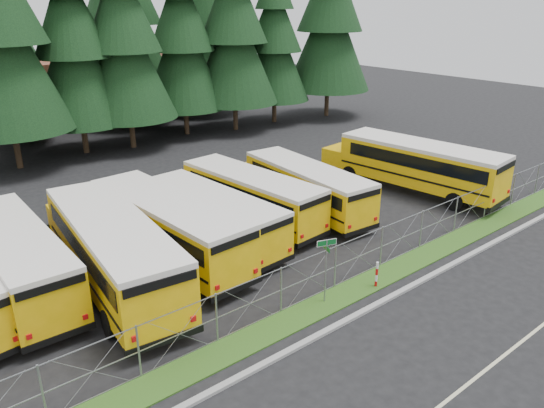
# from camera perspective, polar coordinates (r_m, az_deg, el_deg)

# --- Properties ---
(ground) EXTENTS (120.00, 120.00, 0.00)m
(ground) POSITION_cam_1_polar(r_m,az_deg,el_deg) (24.33, 6.65, -7.23)
(ground) COLOR black
(ground) RESTS_ON ground
(curb) EXTENTS (50.00, 0.25, 0.12)m
(curb) POSITION_cam_1_polar(r_m,az_deg,el_deg) (22.58, 12.39, -9.89)
(curb) COLOR gray
(curb) RESTS_ON ground
(grass_verge) EXTENTS (50.00, 1.40, 0.06)m
(grass_verge) POSITION_cam_1_polar(r_m,az_deg,el_deg) (23.34, 9.68, -8.66)
(grass_verge) COLOR #204614
(grass_verge) RESTS_ON ground
(road_lane_line) EXTENTS (50.00, 0.12, 0.01)m
(road_lane_line) POSITION_cam_1_polar(r_m,az_deg,el_deg) (20.57, 23.41, -14.95)
(road_lane_line) COLOR beige
(road_lane_line) RESTS_ON ground
(chainlink_fence) EXTENTS (44.00, 0.10, 2.00)m
(chainlink_fence) POSITION_cam_1_polar(r_m,az_deg,el_deg) (23.27, 8.53, -5.95)
(chainlink_fence) COLOR gray
(chainlink_fence) RESTS_ON ground
(brick_building) EXTENTS (22.00, 10.00, 6.00)m
(brick_building) POSITION_cam_1_polar(r_m,az_deg,el_deg) (59.33, -18.16, 12.04)
(brick_building) COLOR brown
(brick_building) RESTS_ON ground
(bus_1) EXTENTS (2.88, 11.18, 2.92)m
(bus_1) POSITION_cam_1_polar(r_m,az_deg,el_deg) (24.37, -25.82, -5.50)
(bus_1) COLOR #D8A506
(bus_1) RESTS_ON ground
(bus_2) EXTENTS (4.29, 12.62, 3.24)m
(bus_2) POSITION_cam_1_polar(r_m,az_deg,el_deg) (23.31, -16.92, -4.94)
(bus_2) COLOR #D8A506
(bus_2) RESTS_ON ground
(bus_3) EXTENTS (3.39, 11.75, 3.04)m
(bus_3) POSITION_cam_1_polar(r_m,az_deg,el_deg) (25.26, -11.54, -2.58)
(bus_3) COLOR #D8A506
(bus_3) RESTS_ON ground
(bus_4) EXTENTS (3.15, 10.43, 2.69)m
(bus_4) POSITION_cam_1_polar(r_m,az_deg,el_deg) (26.62, -6.69, -1.40)
(bus_4) COLOR #D8A506
(bus_4) RESTS_ON ground
(bus_5) EXTENTS (3.39, 10.82, 2.79)m
(bus_5) POSITION_cam_1_polar(r_m,az_deg,el_deg) (28.95, -2.68, 0.75)
(bus_5) COLOR #D8A506
(bus_5) RESTS_ON ground
(bus_6) EXTENTS (3.30, 10.73, 2.77)m
(bus_6) POSITION_cam_1_polar(r_m,az_deg,el_deg) (30.38, 3.36, 1.72)
(bus_6) COLOR #D8A506
(bus_6) RESTS_ON ground
(bus_east) EXTENTS (4.22, 12.39, 3.18)m
(bus_east) POSITION_cam_1_polar(r_m,az_deg,el_deg) (34.64, 15.01, 3.87)
(bus_east) COLOR #D8A506
(bus_east) RESTS_ON ground
(street_sign) EXTENTS (0.80, 0.53, 2.81)m
(street_sign) POSITION_cam_1_polar(r_m,az_deg,el_deg) (21.05, 5.84, -5.75)
(street_sign) COLOR gray
(street_sign) RESTS_ON ground
(striped_bollard) EXTENTS (0.11, 0.11, 1.20)m
(striped_bollard) POSITION_cam_1_polar(r_m,az_deg,el_deg) (23.10, 11.18, -7.48)
(striped_bollard) COLOR #B20C0C
(striped_bollard) RESTS_ON ground
(conifer_4) EXTENTS (7.36, 7.36, 16.28)m
(conifer_4) POSITION_cam_1_polar(r_m,az_deg,el_deg) (43.64, -20.64, 15.56)
(conifer_4) COLOR black
(conifer_4) RESTS_ON ground
(conifer_5) EXTENTS (7.63, 7.63, 16.88)m
(conifer_5) POSITION_cam_1_polar(r_m,az_deg,el_deg) (44.17, -15.71, 16.56)
(conifer_5) COLOR black
(conifer_5) RESTS_ON ground
(conifer_6) EXTENTS (7.29, 7.29, 16.13)m
(conifer_6) POSITION_cam_1_polar(r_m,az_deg,el_deg) (47.82, -9.69, 16.88)
(conifer_6) COLOR black
(conifer_6) RESTS_ON ground
(conifer_7) EXTENTS (7.83, 7.83, 17.32)m
(conifer_7) POSITION_cam_1_polar(r_m,az_deg,el_deg) (48.99, -4.18, 17.91)
(conifer_7) COLOR black
(conifer_7) RESTS_ON ground
(conifer_8) EXTENTS (6.77, 6.77, 14.97)m
(conifer_8) POSITION_cam_1_polar(r_m,az_deg,el_deg) (52.28, 0.26, 16.90)
(conifer_8) COLOR black
(conifer_8) RESTS_ON ground
(conifer_9) EXTENTS (8.43, 8.43, 18.65)m
(conifer_9) POSITION_cam_1_polar(r_m,az_deg,el_deg) (55.36, 6.22, 18.94)
(conifer_9) COLOR black
(conifer_9) RESTS_ON ground
(conifer_12) EXTENTS (9.25, 9.25, 20.46)m
(conifer_12) POSITION_cam_1_polar(r_m,az_deg,el_deg) (53.01, -15.85, 19.17)
(conifer_12) COLOR black
(conifer_12) RESTS_ON ground
(conifer_13) EXTENTS (8.76, 8.76, 19.37)m
(conifer_13) POSITION_cam_1_polar(r_m,az_deg,el_deg) (57.10, -7.45, 19.32)
(conifer_13) COLOR black
(conifer_13) RESTS_ON ground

